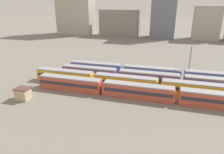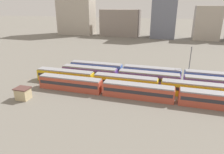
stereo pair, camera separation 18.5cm
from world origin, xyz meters
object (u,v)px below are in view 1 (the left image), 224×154
signal_hut (23,93)px  train_track_2 (218,85)px  train_track_1 (160,86)px  catenary_pole_1 (190,61)px  train_track_0 (177,95)px  train_track_3 (151,73)px

signal_hut → train_track_2: bearing=21.8°
train_track_1 → train_track_2: bearing=18.7°
train_track_1 → catenary_pole_1: size_ratio=7.17×
train_track_2 → train_track_0: bearing=-136.4°
train_track_0 → train_track_3: size_ratio=1.34×
train_track_2 → signal_hut: bearing=-158.2°
train_track_0 → signal_hut: train_track_0 is taller
train_track_0 → catenary_pole_1: 19.28m
train_track_2 → train_track_3: (-18.52, 5.20, -0.00)m
train_track_0 → catenary_pole_1: size_ratio=7.17×
train_track_1 → catenary_pole_1: (8.10, 13.33, 3.86)m
train_track_1 → signal_hut: size_ratio=20.75×
train_track_1 → catenary_pole_1: 16.07m
train_track_2 → signal_hut: 51.58m
train_track_1 → train_track_2: 16.18m
catenary_pole_1 → signal_hut: catenary_pole_1 is taller
train_track_3 → signal_hut: 38.16m
catenary_pole_1 → train_track_0: bearing=-101.2°
train_track_1 → train_track_3: 10.88m
train_track_0 → train_track_1: same height
train_track_3 → catenary_pole_1: size_ratio=5.36×
train_track_1 → train_track_2: same height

